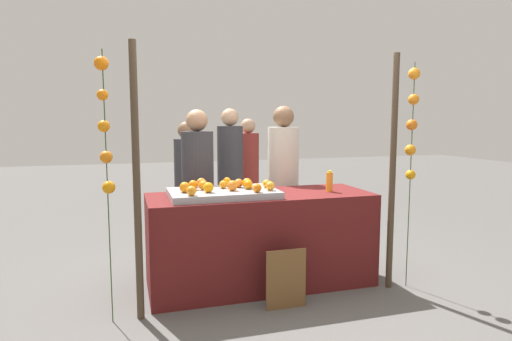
{
  "coord_description": "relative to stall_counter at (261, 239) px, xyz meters",
  "views": [
    {
      "loc": [
        -1.19,
        -3.78,
        1.54
      ],
      "look_at": [
        0.0,
        0.15,
        1.06
      ],
      "focal_mm": 30.68,
      "sensor_mm": 36.0,
      "label": 1
    }
  ],
  "objects": [
    {
      "name": "stall_counter",
      "position": [
        0.0,
        0.0,
        0.0
      ],
      "size": [
        2.05,
        0.75,
        0.86
      ],
      "primitive_type": "cube",
      "color": "#5B1919",
      "rests_on": "ground_plane"
    },
    {
      "name": "orange_5",
      "position": [
        -0.14,
        -0.06,
        0.53
      ],
      "size": [
        0.08,
        0.08,
        0.08
      ],
      "primitive_type": "sphere",
      "color": "orange",
      "rests_on": "orange_tray"
    },
    {
      "name": "orange_14",
      "position": [
        -0.27,
        0.19,
        0.53
      ],
      "size": [
        0.08,
        0.08,
        0.08
      ],
      "primitive_type": "sphere",
      "color": "orange",
      "rests_on": "orange_tray"
    },
    {
      "name": "orange_3",
      "position": [
        -0.61,
        0.04,
        0.53
      ],
      "size": [
        0.09,
        0.09,
        0.09
      ],
      "primitive_type": "sphere",
      "color": "orange",
      "rests_on": "orange_tray"
    },
    {
      "name": "orange_10",
      "position": [
        0.05,
        -0.03,
        0.52
      ],
      "size": [
        0.07,
        0.07,
        0.07
      ],
      "primitive_type": "sphere",
      "color": "orange",
      "rests_on": "orange_tray"
    },
    {
      "name": "canopy_post_right",
      "position": [
        1.11,
        -0.42,
        0.63
      ],
      "size": [
        0.06,
        0.06,
        2.11
      ],
      "primitive_type": "cylinder",
      "color": "#473828",
      "rests_on": "ground_plane"
    },
    {
      "name": "garland_strand_left",
      "position": [
        -1.32,
        -0.41,
        1.06
      ],
      "size": [
        0.12,
        0.12,
        2.04
      ],
      "color": "#2D4C23",
      "rests_on": "ground_plane"
    },
    {
      "name": "orange_8",
      "position": [
        -0.34,
        0.05,
        0.52
      ],
      "size": [
        0.07,
        0.07,
        0.07
      ],
      "primitive_type": "sphere",
      "color": "orange",
      "rests_on": "orange_tray"
    },
    {
      "name": "orange_4",
      "position": [
        -0.19,
        0.06,
        0.53
      ],
      "size": [
        0.08,
        0.08,
        0.08
      ],
      "primitive_type": "sphere",
      "color": "orange",
      "rests_on": "orange_tray"
    },
    {
      "name": "orange_6",
      "position": [
        -0.53,
        0.01,
        0.53
      ],
      "size": [
        0.08,
        0.08,
        0.08
      ],
      "primitive_type": "sphere",
      "color": "orange",
      "rests_on": "orange_tray"
    },
    {
      "name": "orange_2",
      "position": [
        -0.52,
        0.17,
        0.53
      ],
      "size": [
        0.09,
        0.09,
        0.09
      ],
      "primitive_type": "sphere",
      "color": "orange",
      "rests_on": "orange_tray"
    },
    {
      "name": "orange_13",
      "position": [
        -0.7,
        -0.07,
        0.53
      ],
      "size": [
        0.09,
        0.09,
        0.09
      ],
      "primitive_type": "sphere",
      "color": "orange",
      "rests_on": "orange_tray"
    },
    {
      "name": "chalkboard_sign",
      "position": [
        0.04,
        -0.57,
        -0.19
      ],
      "size": [
        0.34,
        0.03,
        0.51
      ],
      "color": "brown",
      "rests_on": "ground_plane"
    },
    {
      "name": "canopy_post_left",
      "position": [
        -1.11,
        -0.42,
        0.63
      ],
      "size": [
        0.06,
        0.06,
        2.11
      ],
      "primitive_type": "cylinder",
      "color": "#473828",
      "rests_on": "ground_plane"
    },
    {
      "name": "ground_plane",
      "position": [
        0.0,
        0.0,
        -0.43
      ],
      "size": [
        24.0,
        24.0,
        0.0
      ],
      "primitive_type": "plane",
      "color": "#565451"
    },
    {
      "name": "juice_bottle",
      "position": [
        0.66,
        -0.06,
        0.52
      ],
      "size": [
        0.06,
        0.06,
        0.2
      ],
      "color": "orange",
      "rests_on": "stall_counter"
    },
    {
      "name": "vendor_left",
      "position": [
        -0.47,
        0.65,
        0.33
      ],
      "size": [
        0.33,
        0.33,
        1.64
      ],
      "color": "#333338",
      "rests_on": "ground_plane"
    },
    {
      "name": "orange_9",
      "position": [
        0.03,
        -0.18,
        0.53
      ],
      "size": [
        0.08,
        0.08,
        0.08
      ],
      "primitive_type": "sphere",
      "color": "orange",
      "rests_on": "orange_tray"
    },
    {
      "name": "orange_0",
      "position": [
        -0.11,
        -0.25,
        0.53
      ],
      "size": [
        0.08,
        0.08,
        0.08
      ],
      "primitive_type": "sphere",
      "color": "orange",
      "rests_on": "orange_tray"
    },
    {
      "name": "crowd_person_2",
      "position": [
        0.14,
        1.77,
        0.35
      ],
      "size": [
        0.34,
        0.34,
        1.68
      ],
      "color": "#333338",
      "rests_on": "ground_plane"
    },
    {
      "name": "orange_7",
      "position": [
        -0.51,
        -0.14,
        0.53
      ],
      "size": [
        0.09,
        0.09,
        0.09
      ],
      "primitive_type": "sphere",
      "color": "orange",
      "rests_on": "orange_tray"
    },
    {
      "name": "orange_tray",
      "position": [
        -0.36,
        -0.03,
        0.46
      ],
      "size": [
        0.94,
        0.58,
        0.06
      ],
      "primitive_type": "cube",
      "color": "#9EA0A5",
      "rests_on": "stall_counter"
    },
    {
      "name": "crowd_person_1",
      "position": [
        1.14,
        2.44,
        0.33
      ],
      "size": [
        0.33,
        0.33,
        1.63
      ],
      "color": "#333338",
      "rests_on": "ground_plane"
    },
    {
      "name": "crowd_person_0",
      "position": [
        -0.48,
        1.43,
        0.28
      ],
      "size": [
        0.3,
        0.3,
        1.51
      ],
      "color": "#333338",
      "rests_on": "ground_plane"
    },
    {
      "name": "orange_12",
      "position": [
        -0.29,
        -0.1,
        0.53
      ],
      "size": [
        0.09,
        0.09,
        0.09
      ],
      "primitive_type": "sphere",
      "color": "orange",
      "rests_on": "orange_tray"
    },
    {
      "name": "orange_1",
      "position": [
        -0.67,
        -0.25,
        0.53
      ],
      "size": [
        0.08,
        0.08,
        0.08
      ],
      "primitive_type": "sphere",
      "color": "orange",
      "rests_on": "orange_tray"
    },
    {
      "name": "orange_11",
      "position": [
        -0.13,
        0.02,
        0.53
      ],
      "size": [
        0.09,
        0.09,
        0.09
      ],
      "primitive_type": "sphere",
      "color": "orange",
      "rests_on": "orange_tray"
    },
    {
      "name": "garland_strand_right",
      "position": [
        1.28,
        -0.44,
        1.09
      ],
      "size": [
        0.11,
        0.11,
        2.04
      ],
      "color": "#2D4C23",
      "rests_on": "ground_plane"
    },
    {
      "name": "crowd_person_3",
      "position": [
        0.52,
        2.26,
        0.29
      ],
      "size": [
        0.31,
        0.31,
        1.55
      ],
      "color": "maroon",
      "rests_on": "ground_plane"
    },
    {
      "name": "vendor_right",
      "position": [
        0.46,
        0.66,
        0.35
      ],
      "size": [
        0.34,
        0.34,
        1.68
      ],
      "color": "beige",
      "rests_on": "ground_plane"
    }
  ]
}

